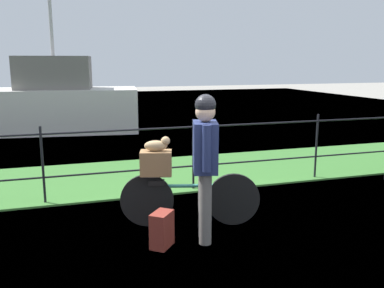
% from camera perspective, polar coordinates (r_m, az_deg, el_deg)
% --- Properties ---
extents(ground_plane, '(60.00, 60.00, 0.00)m').
position_cam_1_polar(ground_plane, '(5.10, 6.55, -12.23)').
color(ground_plane, gray).
extents(grass_strip, '(27.00, 2.40, 0.03)m').
position_cam_1_polar(grass_strip, '(7.67, -2.20, -3.97)').
color(grass_strip, '#38702D').
rests_on(grass_strip, ground).
extents(harbor_water, '(30.00, 30.00, 0.00)m').
position_cam_1_polar(harbor_water, '(14.45, -9.57, 3.01)').
color(harbor_water, '#426684').
rests_on(harbor_water, ground).
extents(iron_fence, '(18.04, 0.04, 1.14)m').
position_cam_1_polar(iron_fence, '(6.54, 0.18, -0.75)').
color(iron_fence, black).
rests_on(iron_fence, ground).
extents(bicycle_main, '(1.69, 0.50, 0.66)m').
position_cam_1_polar(bicycle_main, '(5.22, -0.45, -7.49)').
color(bicycle_main, black).
rests_on(bicycle_main, ground).
extents(wooden_crate, '(0.43, 0.34, 0.30)m').
position_cam_1_polar(wooden_crate, '(5.09, -4.97, -2.60)').
color(wooden_crate, olive).
rests_on(wooden_crate, bicycle_main).
extents(terrier_dog, '(0.32, 0.21, 0.18)m').
position_cam_1_polar(terrier_dog, '(5.04, -4.73, -0.11)').
color(terrier_dog, tan).
rests_on(terrier_dog, wooden_crate).
extents(cyclist_person, '(0.36, 0.52, 1.68)m').
position_cam_1_polar(cyclist_person, '(4.61, 1.81, -1.57)').
color(cyclist_person, slate).
rests_on(cyclist_person, ground).
extents(backpack_on_paving, '(0.32, 0.33, 0.40)m').
position_cam_1_polar(backpack_on_paving, '(4.70, -4.16, -11.65)').
color(backpack_on_paving, maroon).
rests_on(backpack_on_paving, ground).
extents(moored_boat_near, '(4.91, 2.59, 3.79)m').
position_cam_1_polar(moored_boat_near, '(12.90, -18.20, 5.36)').
color(moored_boat_near, silver).
rests_on(moored_boat_near, ground).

